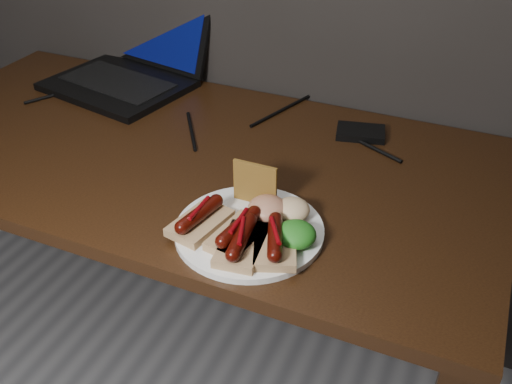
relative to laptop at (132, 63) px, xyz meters
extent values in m
cube|color=#331B0C|center=(0.30, -0.28, -0.07)|extent=(1.40, 0.70, 0.03)
cube|color=#331B0C|center=(-0.35, 0.02, -0.44)|extent=(0.05, 0.05, 0.72)
cube|color=#331B0C|center=(0.95, 0.02, -0.44)|extent=(0.05, 0.05, 0.72)
cube|color=black|center=(-0.01, -0.06, -0.04)|extent=(0.40, 0.33, 0.02)
cube|color=black|center=(-0.01, -0.06, -0.03)|extent=(0.32, 0.20, 0.00)
cube|color=black|center=(0.02, 0.11, 0.08)|extent=(0.36, 0.16, 0.23)
cube|color=#0A0747|center=(0.02, 0.11, 0.08)|extent=(0.32, 0.13, 0.20)
cube|color=black|center=(0.65, -0.06, -0.04)|extent=(0.12, 0.09, 0.02)
cylinder|color=black|center=(0.29, -0.20, -0.05)|extent=(0.11, 0.15, 0.01)
cylinder|color=black|center=(0.44, -0.02, -0.05)|extent=(0.08, 0.21, 0.01)
cylinder|color=black|center=(0.70, -0.11, -0.05)|extent=(0.13, 0.07, 0.01)
cylinder|color=black|center=(-0.12, -0.15, -0.05)|extent=(0.10, 0.18, 0.01)
cylinder|color=white|center=(0.56, -0.48, -0.05)|extent=(0.33, 0.33, 0.01)
cube|color=tan|center=(0.48, -0.52, -0.03)|extent=(0.09, 0.13, 0.02)
cylinder|color=#460C04|center=(0.48, -0.52, -0.01)|extent=(0.04, 0.10, 0.02)
sphere|color=#460C04|center=(0.47, -0.56, -0.01)|extent=(0.03, 0.02, 0.02)
sphere|color=#460C04|center=(0.49, -0.47, -0.01)|extent=(0.03, 0.02, 0.02)
cylinder|color=#680409|center=(0.48, -0.52, 0.00)|extent=(0.01, 0.07, 0.01)
cube|color=tan|center=(0.56, -0.52, -0.03)|extent=(0.09, 0.12, 0.02)
cylinder|color=#460C04|center=(0.56, -0.52, -0.01)|extent=(0.04, 0.10, 0.02)
sphere|color=#460C04|center=(0.55, -0.57, -0.01)|extent=(0.03, 0.02, 0.02)
sphere|color=#460C04|center=(0.57, -0.47, -0.01)|extent=(0.03, 0.02, 0.02)
cylinder|color=#680409|center=(0.56, -0.52, 0.00)|extent=(0.01, 0.07, 0.01)
cube|color=tan|center=(0.63, -0.52, -0.03)|extent=(0.11, 0.13, 0.02)
cylinder|color=#460C04|center=(0.63, -0.52, -0.01)|extent=(0.06, 0.10, 0.02)
sphere|color=#460C04|center=(0.64, -0.57, -0.01)|extent=(0.03, 0.02, 0.02)
sphere|color=#460C04|center=(0.61, -0.48, -0.01)|extent=(0.03, 0.02, 0.02)
cylinder|color=#680409|center=(0.63, -0.52, 0.00)|extent=(0.04, 0.06, 0.01)
cube|color=tan|center=(0.58, -0.54, -0.03)|extent=(0.08, 0.12, 0.02)
cylinder|color=#460C04|center=(0.58, -0.54, -0.01)|extent=(0.04, 0.10, 0.02)
sphere|color=#460C04|center=(0.58, -0.59, -0.01)|extent=(0.03, 0.02, 0.02)
sphere|color=#460C04|center=(0.57, -0.50, -0.01)|extent=(0.03, 0.02, 0.02)
cylinder|color=#680409|center=(0.58, -0.54, 0.00)|extent=(0.03, 0.07, 0.01)
cube|color=olive|center=(0.54, -0.41, 0.00)|extent=(0.09, 0.01, 0.08)
ellipsoid|color=#136014|center=(0.65, -0.49, -0.02)|extent=(0.07, 0.07, 0.04)
ellipsoid|color=#A11A10|center=(0.58, -0.44, -0.02)|extent=(0.07, 0.07, 0.04)
ellipsoid|color=beige|center=(0.62, -0.42, -0.02)|extent=(0.06, 0.06, 0.04)
camera|label=1|loc=(0.89, -1.21, 0.59)|focal=40.00mm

